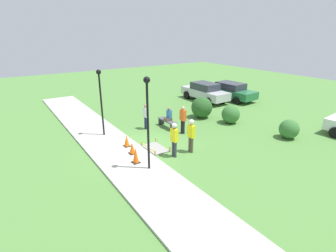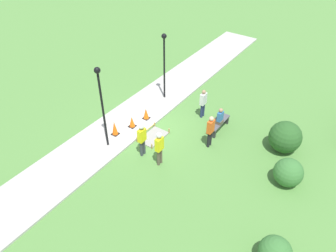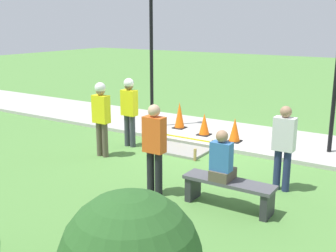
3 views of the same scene
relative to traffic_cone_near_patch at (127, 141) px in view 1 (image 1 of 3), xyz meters
name	(u,v)px [view 1 (image 1 of 3)]	position (x,y,z in m)	size (l,w,h in m)	color
ground_plane	(142,149)	(0.54, 0.65, -0.41)	(60.00, 60.00, 0.00)	#51843D
sidewalk	(119,154)	(0.54, -0.69, -0.36)	(28.00, 2.68, 0.10)	#ADAAA3
wet_concrete_patch	(155,148)	(0.97, 1.20, -0.37)	(1.49, 0.96, 0.29)	gray
traffic_cone_near_patch	(127,141)	(0.00, 0.00, 0.00)	(0.34, 0.34, 0.63)	black
traffic_cone_far_patch	(132,148)	(0.97, -0.15, -0.01)	(0.34, 0.34, 0.60)	black
traffic_cone_sidewalk_edge	(136,155)	(1.94, -0.44, 0.07)	(0.34, 0.34, 0.77)	black
park_bench	(167,122)	(-1.46, 3.55, -0.06)	(1.61, 0.44, 0.50)	#2D2D33
person_seated_on_bench	(169,115)	(-1.34, 3.60, 0.44)	(0.36, 0.44, 0.89)	brown
worker_supervisor	(191,133)	(2.29, 2.55, 0.66)	(0.40, 0.26, 1.78)	brown
worker_assistant	(174,137)	(2.23, 1.54, 0.65)	(0.40, 0.26, 1.77)	#383D47
bystander_in_orange_shirt	(183,118)	(-0.07, 3.78, 0.57)	(0.40, 0.23, 1.72)	black
bystander_in_gray_shirt	(146,115)	(-1.99, 2.28, 0.52)	(0.40, 0.22, 1.65)	navy
lamppost_near	(148,111)	(2.74, -0.19, 2.37)	(0.28, 0.28, 4.12)	black
lamppost_far	(100,93)	(-2.28, -0.42, 2.21)	(0.28, 0.28, 3.84)	black
parked_car_silver	(205,92)	(-5.39, 10.16, 0.43)	(4.74, 2.03, 1.61)	#BCBCC1
parked_car_green	(230,91)	(-4.54, 12.47, 0.38)	(4.92, 2.36, 1.53)	#236B3D
shrub_rounded_near	(231,114)	(0.18, 7.62, 0.20)	(1.23, 1.23, 1.23)	#387033
shrub_rounded_mid	(202,107)	(-1.83, 6.77, 0.35)	(1.51, 1.51, 1.51)	#285623
shrub_rounded_far	(289,129)	(3.96, 8.46, 0.15)	(1.12, 1.12, 1.12)	#387033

